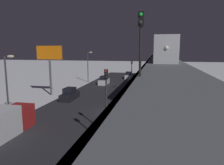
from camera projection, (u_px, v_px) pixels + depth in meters
name	position (u px, v px, depth m)	size (l,w,h in m)	color
ground_plane	(109.00, 113.00, 27.95)	(240.00, 240.00, 0.00)	white
avenue_asphalt	(74.00, 110.00, 28.94)	(11.00, 95.60, 0.01)	#28282D
elevated_railway	(164.00, 71.00, 25.64)	(5.00, 95.60, 6.60)	slate
subway_train	(163.00, 49.00, 42.02)	(2.94, 36.87, 3.40)	#B7BABF
rail_signal	(141.00, 33.00, 13.00)	(0.36, 0.41, 4.00)	black
sedan_white	(129.00, 76.00, 59.90)	(1.91, 4.08, 1.97)	silver
sedan_white_2	(104.00, 81.00, 50.60)	(1.80, 4.68, 1.97)	silver
sedan_black	(70.00, 95.00, 35.19)	(1.80, 4.69, 1.97)	black
box_truck	(1.00, 124.00, 20.00)	(2.40, 7.40, 2.80)	#A51E1E
traffic_light_near	(106.00, 92.00, 20.55)	(0.32, 0.44, 6.40)	#2D2D2D
traffic_light_mid	(132.00, 70.00, 41.13)	(0.32, 0.44, 6.40)	#2D2D2D
traffic_light_far	(140.00, 63.00, 61.71)	(0.32, 0.44, 6.40)	#2D2D2D
commercial_billboard	(50.00, 58.00, 37.67)	(4.80, 0.36, 8.90)	#4C4C51
street_lamp_near	(8.00, 80.00, 24.59)	(1.35, 0.44, 7.65)	#38383D
street_lamp_far	(89.00, 63.00, 53.58)	(1.35, 0.44, 7.65)	#38383D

